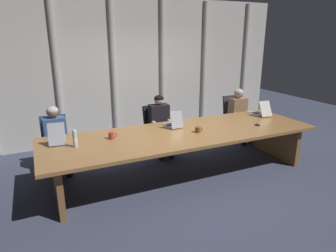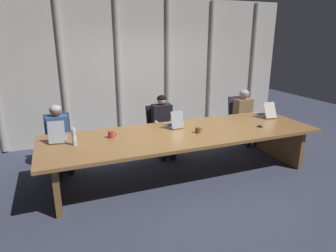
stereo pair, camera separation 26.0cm
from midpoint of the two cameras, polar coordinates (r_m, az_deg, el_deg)
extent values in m
plane|color=#383D51|center=(5.09, 4.30, -9.24)|extent=(14.10, 14.10, 0.00)
cube|color=olive|center=(4.82, 4.49, -1.54)|extent=(4.48, 1.39, 0.05)
cube|color=black|center=(4.84, 4.47, -2.27)|extent=(3.81, 0.10, 0.06)
cube|color=brown|center=(4.52, -19.28, -8.90)|extent=(0.08, 1.18, 0.69)
cube|color=brown|center=(6.04, 21.66, -2.59)|extent=(0.08, 1.18, 0.69)
cube|color=beige|center=(6.71, -3.92, 10.72)|extent=(7.05, 0.10, 3.04)
cylinder|color=#A39E96|center=(6.35, -18.58, 9.54)|extent=(0.12, 0.12, 2.97)
cylinder|color=#A39E96|center=(6.51, -8.41, 10.39)|extent=(0.12, 0.12, 2.97)
cylinder|color=#A39E96|center=(6.86, 0.99, 10.89)|extent=(0.12, 0.12, 2.97)
cylinder|color=#A39E96|center=(7.35, 9.10, 11.10)|extent=(0.12, 0.12, 2.97)
cylinder|color=#A39E96|center=(8.03, 16.77, 11.09)|extent=(0.12, 0.12, 2.97)
cube|color=#A8ADB7|center=(4.76, -18.87, -2.23)|extent=(0.26, 0.36, 0.02)
cube|color=black|center=(4.78, -18.86, -2.02)|extent=(0.21, 0.21, 0.00)
cube|color=#A8ADB7|center=(4.50, -19.18, -1.15)|extent=(0.24, 0.13, 0.31)
cube|color=black|center=(4.51, -19.18, -1.11)|extent=(0.22, 0.11, 0.28)
cube|color=#A8ADB7|center=(5.15, 2.32, 0.12)|extent=(0.23, 0.32, 0.02)
cube|color=black|center=(5.16, 2.21, 0.29)|extent=(0.19, 0.18, 0.00)
cube|color=#A8ADB7|center=(4.94, 3.31, 1.20)|extent=(0.22, 0.09, 0.29)
cube|color=black|center=(4.94, 3.28, 1.23)|extent=(0.20, 0.08, 0.26)
cube|color=beige|center=(6.16, 18.84, 2.05)|extent=(0.25, 0.34, 0.02)
cube|color=black|center=(6.18, 18.72, 2.20)|extent=(0.21, 0.19, 0.00)
cube|color=beige|center=(5.95, 20.28, 2.87)|extent=(0.24, 0.16, 0.28)
cube|color=black|center=(5.95, 20.25, 2.91)|extent=(0.22, 0.14, 0.25)
cube|color=navy|center=(5.49, -18.88, -3.39)|extent=(0.49, 0.49, 0.08)
cube|color=navy|center=(5.62, -19.32, -0.07)|extent=(0.43, 0.12, 0.46)
cylinder|color=#262628|center=(5.56, -18.68, -5.42)|extent=(0.05, 0.05, 0.34)
cylinder|color=black|center=(5.64, -18.49, -7.22)|extent=(0.60, 0.60, 0.04)
cube|color=black|center=(5.86, 0.07, -1.17)|extent=(0.55, 0.55, 0.08)
cube|color=black|center=(5.96, -1.01, 1.89)|extent=(0.44, 0.18, 0.47)
cylinder|color=#262628|center=(5.93, 0.07, -3.10)|extent=(0.05, 0.05, 0.34)
cylinder|color=black|center=(5.99, 0.07, -4.81)|extent=(0.60, 0.60, 0.04)
cube|color=#2D2D38|center=(6.75, 15.11, 0.70)|extent=(0.49, 0.49, 0.08)
cube|color=#2D2D38|center=(6.85, 14.26, 3.52)|extent=(0.44, 0.13, 0.50)
cylinder|color=#262628|center=(6.81, 14.98, -1.00)|extent=(0.05, 0.05, 0.34)
cylinder|color=black|center=(6.87, 14.85, -2.51)|extent=(0.60, 0.60, 0.04)
cube|color=#335184|center=(5.38, -19.22, -0.67)|extent=(0.38, 0.25, 0.48)
sphere|color=#8C6647|center=(5.30, -19.58, 2.84)|extent=(0.19, 0.19, 0.19)
ellipsoid|color=#B2ADA8|center=(5.29, -19.60, 3.09)|extent=(0.19, 0.19, 0.14)
cylinder|color=#335184|center=(5.39, -17.71, 0.05)|extent=(0.08, 0.14, 0.27)
cylinder|color=#8C6647|center=(5.22, -17.20, -1.77)|extent=(0.09, 0.30, 0.06)
cylinder|color=#335184|center=(5.35, -20.85, -0.37)|extent=(0.08, 0.14, 0.27)
cylinder|color=#8C6647|center=(5.19, -20.43, -2.22)|extent=(0.09, 0.30, 0.06)
cylinder|color=#262833|center=(5.29, -17.55, -3.89)|extent=(0.17, 0.41, 0.13)
cylinder|color=#262833|center=(5.20, -16.99, -6.71)|extent=(0.11, 0.11, 0.44)
cylinder|color=#262833|center=(5.27, -19.69, -4.20)|extent=(0.17, 0.41, 0.13)
cylinder|color=#262833|center=(5.18, -19.17, -7.04)|extent=(0.11, 0.11, 0.44)
cube|color=black|center=(5.75, 0.09, 1.61)|extent=(0.38, 0.24, 0.52)
sphere|color=beige|center=(5.67, 0.10, 5.08)|extent=(0.18, 0.18, 0.18)
ellipsoid|color=black|center=(5.66, 0.10, 5.31)|extent=(0.19, 0.19, 0.14)
cylinder|color=black|center=(5.78, 1.56, 2.42)|extent=(0.08, 0.14, 0.27)
cylinder|color=beige|center=(5.62, 2.28, 0.75)|extent=(0.08, 0.30, 0.06)
cylinder|color=black|center=(5.69, -1.39, 2.16)|extent=(0.08, 0.14, 0.27)
cylinder|color=beige|center=(5.52, -0.74, 0.46)|extent=(0.08, 0.30, 0.06)
cylinder|color=#262833|center=(5.69, 1.69, -1.63)|extent=(0.15, 0.41, 0.13)
cylinder|color=#262833|center=(5.60, 2.31, -4.23)|extent=(0.11, 0.11, 0.44)
cylinder|color=#262833|center=(5.62, -0.22, -1.84)|extent=(0.15, 0.41, 0.13)
cylinder|color=#262833|center=(5.54, 0.37, -4.47)|extent=(0.11, 0.11, 0.44)
cube|color=olive|center=(6.66, 15.35, 2.99)|extent=(0.39, 0.24, 0.49)
sphere|color=tan|center=(6.59, 15.58, 5.93)|extent=(0.20, 0.20, 0.20)
ellipsoid|color=#B2ADA8|center=(6.58, 15.60, 6.14)|extent=(0.20, 0.20, 0.15)
cylinder|color=olive|center=(6.75, 16.44, 3.55)|extent=(0.08, 0.14, 0.27)
cylinder|color=tan|center=(6.62, 17.52, 2.16)|extent=(0.08, 0.30, 0.06)
cylinder|color=olive|center=(6.55, 14.29, 3.33)|extent=(0.08, 0.14, 0.27)
cylinder|color=tan|center=(6.42, 15.36, 1.89)|extent=(0.08, 0.30, 0.06)
cylinder|color=#262833|center=(6.64, 16.91, 0.38)|extent=(0.15, 0.41, 0.13)
cylinder|color=#262833|center=(6.58, 17.76, -1.79)|extent=(0.11, 0.11, 0.44)
cylinder|color=#262833|center=(6.52, 15.57, 0.18)|extent=(0.15, 0.41, 0.13)
cylinder|color=#262833|center=(6.45, 16.42, -2.03)|extent=(0.11, 0.11, 0.44)
cylinder|color=silver|center=(4.38, -16.06, -2.12)|extent=(0.06, 0.06, 0.24)
cylinder|color=white|center=(4.38, -16.05, -2.27)|extent=(0.06, 0.06, 0.07)
cylinder|color=white|center=(4.34, -16.20, -0.50)|extent=(0.03, 0.03, 0.02)
cylinder|color=#B2332D|center=(4.59, -9.39, -1.65)|extent=(0.09, 0.09, 0.10)
torus|color=#B2332D|center=(4.60, -8.73, -1.57)|extent=(0.07, 0.01, 0.07)
cylinder|color=brown|center=(4.80, 7.29, -0.82)|extent=(0.08, 0.08, 0.09)
torus|color=brown|center=(4.82, 7.85, -0.75)|extent=(0.06, 0.01, 0.06)
cone|color=black|center=(5.36, 18.61, 0.01)|extent=(0.11, 0.11, 0.03)
camera|label=1|loc=(0.13, -88.45, 0.47)|focal=31.62mm
camera|label=2|loc=(0.13, 91.55, -0.47)|focal=31.62mm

